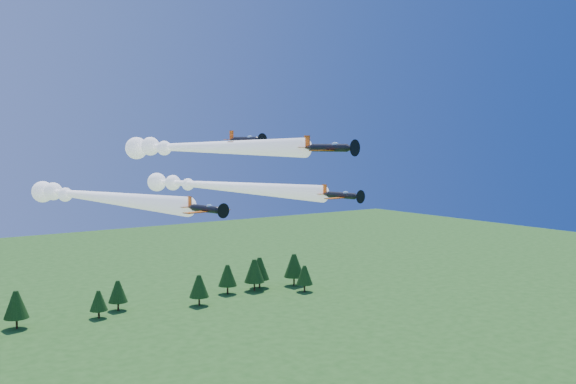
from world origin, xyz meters
TOP-DOWN VIEW (x-y plane):
  - plane_lead at (-4.35, 16.65)m, footprint 14.82×45.86m
  - plane_left at (-16.83, 27.20)m, footprint 13.34×50.28m
  - plane_right at (6.48, 29.94)m, footprint 12.48×53.88m
  - plane_slot at (0.21, 8.99)m, footprint 6.69×7.32m
  - treeline at (9.33, 112.88)m, footprint 171.64×21.26m

SIDE VIEW (x-z plane):
  - treeline at x=9.33m, z-range 0.85..12.66m
  - plane_left at x=-16.83m, z-range 40.71..44.41m
  - plane_right at x=6.48m, z-range 41.29..44.99m
  - plane_lead at x=-4.35m, z-range 48.22..51.92m
  - plane_slot at x=0.21m, z-range 50.00..52.33m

